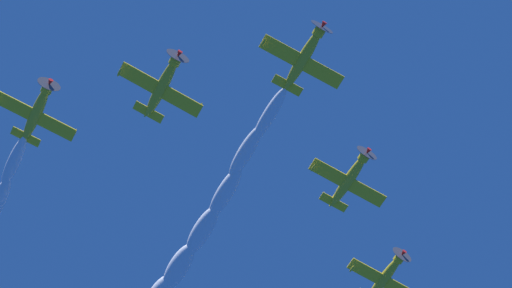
# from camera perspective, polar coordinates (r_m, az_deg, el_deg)

# --- Properties ---
(airplane_lead) EXTENTS (8.38, 8.98, 2.83)m
(airplane_lead) POSITION_cam_1_polar(r_m,az_deg,el_deg) (80.31, 3.73, 6.70)
(airplane_lead) COLOR gold
(airplane_left_wingman) EXTENTS (8.43, 8.95, 2.95)m
(airplane_left_wingman) POSITION_cam_1_polar(r_m,az_deg,el_deg) (87.55, 7.23, -2.66)
(airplane_left_wingman) COLOR gold
(airplane_right_wingman) EXTENTS (8.47, 8.93, 3.00)m
(airplane_right_wingman) POSITION_cam_1_polar(r_m,az_deg,el_deg) (80.92, -7.22, 4.52)
(airplane_right_wingman) COLOR gold
(airplane_outer_left) EXTENTS (8.46, 8.94, 2.99)m
(airplane_outer_left) POSITION_cam_1_polar(r_m,az_deg,el_deg) (95.64, 9.94, -10.05)
(airplane_outer_left) COLOR gold
(airplane_outer_right) EXTENTS (8.44, 8.97, 2.87)m
(airplane_outer_right) POSITION_cam_1_polar(r_m,az_deg,el_deg) (87.28, -16.54, 2.41)
(airplane_outer_right) COLOR gold
(smoke_trail_lead) EXTENTS (40.50, 28.63, 3.44)m
(smoke_trail_lead) POSITION_cam_1_polar(r_m,az_deg,el_deg) (94.60, -6.77, -10.67)
(smoke_trail_lead) COLOR white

